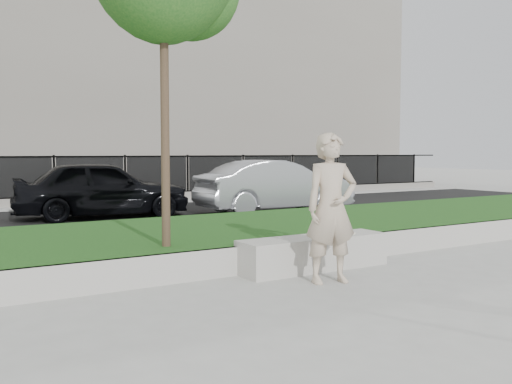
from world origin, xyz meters
TOP-DOWN VIEW (x-y plane):
  - ground at (0.00, 0.00)m, footprint 90.00×90.00m
  - grass_bank at (0.00, 3.00)m, footprint 34.00×4.00m
  - grass_kerb at (0.00, 1.04)m, footprint 34.00×0.08m
  - street at (0.00, 8.50)m, footprint 34.00×7.00m
  - far_pavement at (0.00, 13.00)m, footprint 34.00×3.00m
  - iron_fence at (0.00, 12.00)m, footprint 32.00×0.30m
  - building_facade at (0.00, 20.00)m, footprint 34.00×10.00m
  - stone_bench at (0.57, 0.80)m, footprint 2.35×0.59m
  - man at (0.23, 0.01)m, footprint 0.80×0.61m
  - book at (1.12, 0.71)m, footprint 0.23×0.19m
  - car_dark at (-0.17, 8.60)m, footprint 4.54×2.37m
  - car_silver at (4.30, 7.39)m, footprint 4.46×1.75m

SIDE VIEW (x-z plane):
  - ground at x=0.00m, z-range 0.00..0.00m
  - street at x=0.00m, z-range 0.00..0.04m
  - far_pavement at x=0.00m, z-range 0.00..0.12m
  - grass_bank at x=0.00m, z-range 0.00..0.40m
  - grass_kerb at x=0.00m, z-range 0.00..0.40m
  - stone_bench at x=0.57m, z-range 0.00..0.48m
  - book at x=1.12m, z-range 0.48..0.50m
  - iron_fence at x=0.00m, z-range -0.21..1.29m
  - car_silver at x=4.30m, z-range 0.04..1.49m
  - car_dark at x=-0.17m, z-range 0.04..1.52m
  - man at x=0.23m, z-range 0.00..1.96m
  - building_facade at x=0.00m, z-range 0.00..10.00m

